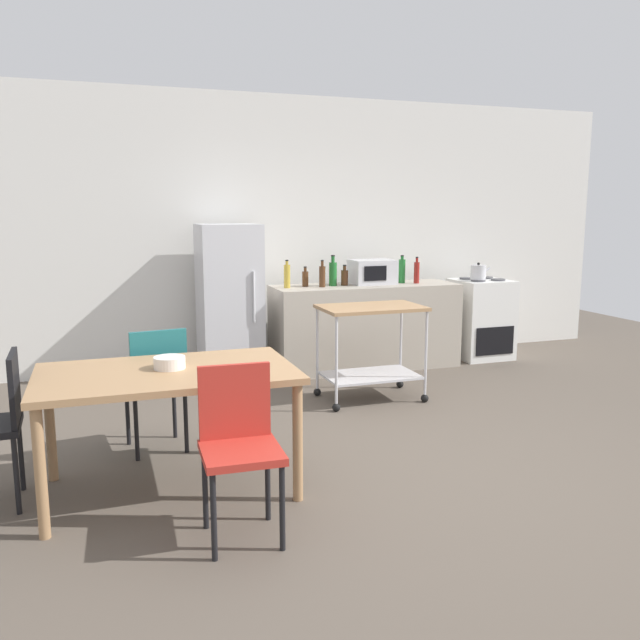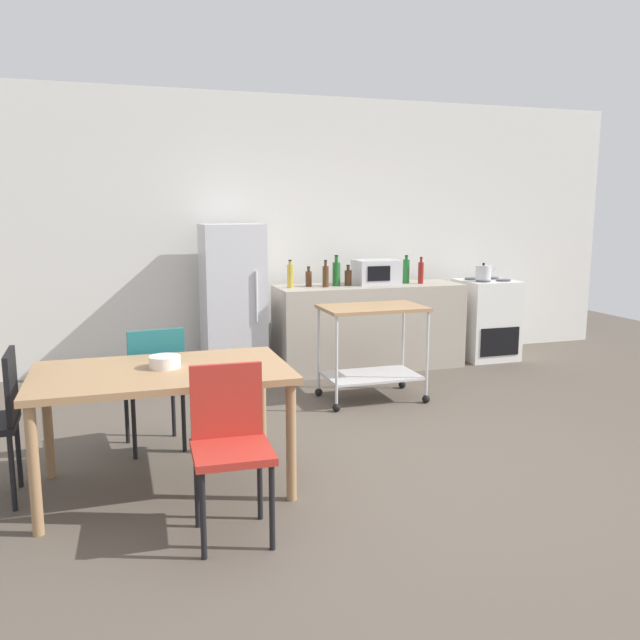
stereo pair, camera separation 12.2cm
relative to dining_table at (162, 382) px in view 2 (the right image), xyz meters
name	(u,v)px [view 2 (the right image)]	position (x,y,z in m)	size (l,w,h in m)	color
ground_plane	(388,466)	(1.44, -0.10, -0.67)	(12.00, 12.00, 0.00)	brown
back_wall	(273,232)	(1.44, 3.10, 0.78)	(8.40, 0.12, 2.90)	silver
kitchen_counter	(369,327)	(2.34, 2.50, -0.22)	(2.00, 0.64, 0.90)	#A89E8E
dining_table	(162,382)	(0.00, 0.00, 0.00)	(1.50, 0.90, 0.75)	#A37A51
chair_red	(230,439)	(0.29, -0.67, -0.15)	(0.41, 0.41, 0.89)	#B72D23
chair_teal	(155,379)	(-0.01, 0.68, -0.15)	(0.45, 0.45, 0.89)	#1E666B
stove_oven	(486,319)	(3.79, 2.52, -0.22)	(0.60, 0.61, 0.92)	white
refrigerator	(233,301)	(0.89, 2.60, 0.10)	(0.60, 0.63, 1.55)	silver
kitchen_cart	(372,337)	(1.92, 1.37, -0.10)	(0.91, 0.57, 0.85)	#A37A51
bottle_hot_sauce	(290,276)	(1.47, 2.51, 0.35)	(0.07, 0.07, 0.29)	gold
bottle_wine	(309,278)	(1.69, 2.57, 0.31)	(0.07, 0.07, 0.21)	#4C2D19
bottle_olive_oil	(326,276)	(1.84, 2.46, 0.35)	(0.06, 0.06, 0.28)	#4C2D19
bottle_sesame_oil	(336,273)	(1.98, 2.53, 0.36)	(0.08, 0.08, 0.32)	#1E6628
bottle_vinegar	(348,277)	(2.11, 2.53, 0.32)	(0.08, 0.08, 0.22)	#4C2D19
microwave	(376,272)	(2.44, 2.56, 0.36)	(0.46, 0.35, 0.26)	silver
bottle_soy_sauce	(406,271)	(2.78, 2.54, 0.36)	(0.07, 0.07, 0.30)	#1E6628
bottle_sparkling_water	(421,272)	(2.92, 2.46, 0.35)	(0.06, 0.06, 0.29)	maroon
fruit_bowl	(165,362)	(0.02, 0.04, 0.12)	(0.19, 0.19, 0.07)	white
kettle	(483,273)	(3.67, 2.42, 0.33)	(0.24, 0.17, 0.19)	silver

